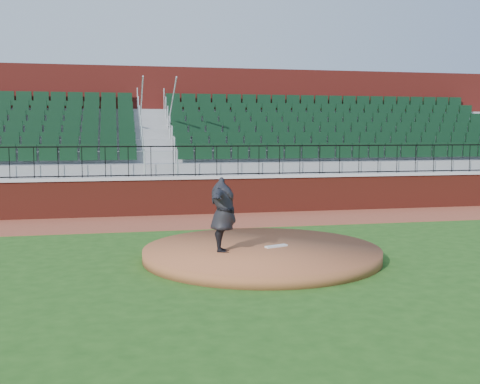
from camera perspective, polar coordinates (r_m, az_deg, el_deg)
name	(u,v)px	position (r m, az deg, el deg)	size (l,w,h in m)	color
ground	(254,257)	(13.04, 1.39, -6.36)	(90.00, 90.00, 0.00)	#214D16
warning_track	(214,220)	(18.24, -2.56, -2.81)	(34.00, 3.20, 0.01)	brown
field_wall	(206,196)	(19.73, -3.34, -0.42)	(34.00, 0.35, 1.20)	maroon
wall_cap	(206,177)	(19.67, -3.35, 1.46)	(34.00, 0.45, 0.10)	#B7B7B7
wall_railing	(206,161)	(19.64, -3.36, 3.06)	(34.00, 0.05, 1.00)	black
seating_stands	(195,144)	(22.32, -4.43, 4.68)	(34.00, 5.10, 4.60)	gray
concourse_wall	(186,133)	(25.09, -5.30, 5.83)	(34.00, 0.50, 5.50)	maroon
pitchers_mound	(262,253)	(12.81, 2.14, -6.01)	(5.19, 5.19, 0.25)	brown
pitching_rubber	(276,246)	(12.85, 3.58, -5.33)	(0.53, 0.13, 0.04)	silver
pitcher	(223,215)	(12.19, -1.67, -2.23)	(1.95, 0.53, 1.58)	black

